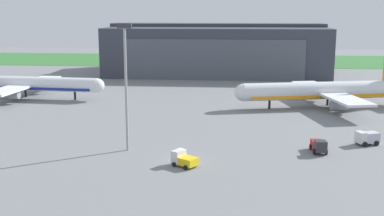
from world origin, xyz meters
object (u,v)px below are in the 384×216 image
Objects in this scene: airliner_far_left at (26,84)px; ops_van at (367,137)px; pushback_tractor at (184,159)px; baggage_tug at (319,146)px; airliner_far_right at (325,91)px; maintenance_hangar at (217,49)px; apron_light_mast at (126,78)px.

airliner_far_left reaches higher than ops_van.
baggage_tug is at bearing 22.85° from pushback_tractor.
baggage_tug is at bearing -32.25° from airliner_far_left.
airliner_far_right is at bearing -3.75° from airliner_far_left.
ops_van is (30.22, -96.69, -7.31)m from maintenance_hangar.
maintenance_hangar is 3.68× the size of apron_light_mast.
airliner_far_right is at bearing 45.35° from apron_light_mast.
baggage_tug is 23.55m from pushback_tractor.
pushback_tractor is (47.62, -52.88, -2.81)m from airliner_far_left.
apron_light_mast is at bearing 143.74° from pushback_tractor.
airliner_far_right reaches higher than airliner_far_left.
airliner_far_right is 77.16m from airliner_far_left.
baggage_tug is at bearing -78.38° from maintenance_hangar.
airliner_far_left is at bearing 132.00° from pushback_tractor.
airliner_far_right is 9.12× the size of baggage_tug.
apron_light_mast is at bearing -177.25° from baggage_tug.
pushback_tractor is at bearing -121.56° from airliner_far_right.
baggage_tug is at bearing 2.75° from apron_light_mast.
baggage_tug is 1.09× the size of pushback_tractor.
airliner_far_left is 8.92× the size of baggage_tug.
airliner_far_right reaches higher than baggage_tug.
pushback_tractor is at bearing -154.67° from ops_van.
maintenance_hangar reaches higher than baggage_tug.
airliner_far_left is 2.00× the size of apron_light_mast.
baggage_tug is 0.22× the size of apron_light_mast.
maintenance_hangar is 69.82m from airliner_far_right.
airliner_far_left is 82.01m from baggage_tug.
apron_light_mast is at bearing -50.56° from airliner_far_left.
apron_light_mast reaches higher than baggage_tug.
airliner_far_left is 9.70× the size of ops_van.
ops_van is (1.53, -33.20, -2.67)m from airliner_far_right.
pushback_tractor is 17.05m from apron_light_mast.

